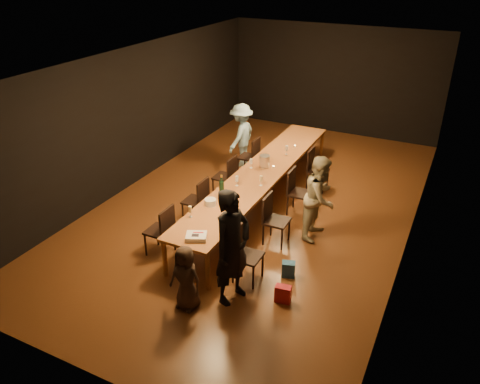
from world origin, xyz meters
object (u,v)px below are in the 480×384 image
at_px(table, 261,174).
at_px(child, 186,278).
at_px(chair_right_3, 318,170).
at_px(chair_right_2, 300,193).
at_px(chair_left_2, 224,176).
at_px(chair_left_0, 159,230).
at_px(chair_right_0, 248,256).
at_px(woman_birthday, 232,247).
at_px(woman_tan, 320,197).
at_px(chair_right_1, 277,220).
at_px(ice_bucket, 265,161).
at_px(chair_left_1, 195,200).
at_px(man_blue, 241,135).
at_px(birthday_cake, 196,236).
at_px(plate_stack, 210,202).
at_px(chair_left_3, 248,156).
at_px(champagne_bottle, 222,184).

height_order(table, child, child).
bearing_deg(chair_right_3, chair_right_2, -0.00).
bearing_deg(chair_left_2, chair_left_0, -180.00).
relative_size(table, chair_right_0, 6.45).
bearing_deg(woman_birthday, child, 147.90).
distance_m(table, woman_tan, 1.57).
xyz_separation_m(chair_right_3, child, (-0.54, -4.58, 0.06)).
height_order(chair_right_0, chair_right_1, same).
distance_m(chair_left_2, ice_bucket, 0.95).
bearing_deg(table, chair_right_2, 0.00).
height_order(chair_left_1, woman_tan, woman_tan).
distance_m(chair_right_1, woman_tan, 0.90).
bearing_deg(chair_left_1, woman_birthday, -135.34).
height_order(chair_left_1, man_blue, man_blue).
relative_size(chair_right_1, chair_right_3, 1.00).
distance_m(woman_birthday, birthday_cake, 0.77).
distance_m(chair_left_1, woman_birthday, 2.44).
distance_m(chair_right_2, plate_stack, 2.02).
bearing_deg(man_blue, chair_right_3, 79.18).
bearing_deg(man_blue, table, 38.28).
bearing_deg(table, chair_left_3, 125.31).
bearing_deg(chair_right_0, chair_right_2, 180.00).
bearing_deg(chair_left_0, chair_right_2, -35.31).
bearing_deg(chair_left_1, man_blue, 8.02).
height_order(chair_left_3, champagne_bottle, champagne_bottle).
distance_m(chair_right_0, woman_tan, 1.91).
bearing_deg(chair_left_3, child, -165.74).
relative_size(chair_right_2, woman_tan, 0.59).
height_order(chair_right_0, champagne_bottle, champagne_bottle).
relative_size(chair_left_0, plate_stack, 4.51).
distance_m(plate_stack, champagne_bottle, 0.51).
bearing_deg(chair_left_3, ice_bucket, -138.93).
bearing_deg(birthday_cake, chair_left_2, 84.57).
distance_m(chair_right_3, man_blue, 2.17).
xyz_separation_m(chair_left_1, champagne_bottle, (0.58, 0.02, 0.47)).
bearing_deg(woman_birthday, chair_left_3, 37.57).
bearing_deg(woman_tan, chair_right_2, 47.06).
bearing_deg(child, chair_right_1, 79.28).
relative_size(chair_right_2, champagne_bottle, 2.51).
xyz_separation_m(woman_birthday, plate_stack, (-1.07, 1.23, -0.11)).
bearing_deg(woman_birthday, chair_left_1, 59.94).
xyz_separation_m(chair_right_0, man_blue, (-2.10, 4.04, 0.31)).
bearing_deg(chair_left_1, table, -35.31).
xyz_separation_m(man_blue, birthday_cake, (1.35, -4.34, 0.01)).
height_order(chair_right_3, child, child).
height_order(chair_right_0, plate_stack, chair_right_0).
distance_m(chair_right_3, chair_left_0, 3.98).
xyz_separation_m(chair_left_3, man_blue, (-0.40, 0.44, 0.31)).
relative_size(chair_right_0, chair_right_1, 1.00).
height_order(chair_left_0, chair_left_2, same).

